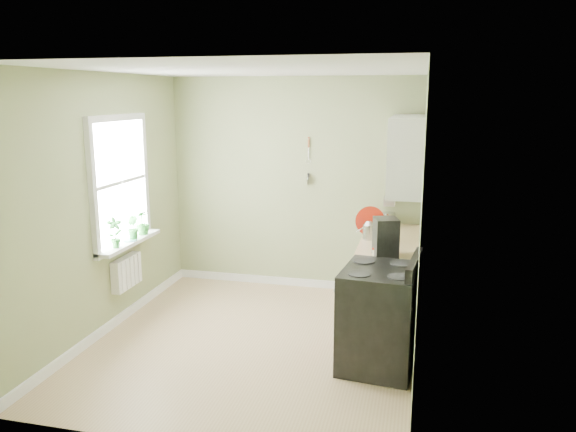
% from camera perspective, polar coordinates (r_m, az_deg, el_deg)
% --- Properties ---
extents(floor, '(3.20, 3.60, 0.02)m').
position_cam_1_polar(floor, '(5.90, -3.51, -12.71)').
color(floor, tan).
rests_on(floor, ground).
extents(ceiling, '(3.20, 3.60, 0.02)m').
position_cam_1_polar(ceiling, '(5.35, -3.90, 14.73)').
color(ceiling, white).
rests_on(ceiling, wall_back).
extents(wall_back, '(3.20, 0.02, 2.70)m').
position_cam_1_polar(wall_back, '(7.19, 0.56, 3.22)').
color(wall_back, '#929B6A').
rests_on(wall_back, floor).
extents(wall_left, '(0.02, 3.60, 2.70)m').
position_cam_1_polar(wall_left, '(6.13, -18.24, 1.04)').
color(wall_left, '#929B6A').
rests_on(wall_left, floor).
extents(wall_right, '(0.02, 3.60, 2.70)m').
position_cam_1_polar(wall_right, '(5.23, 13.42, -0.52)').
color(wall_right, '#929B6A').
rests_on(wall_right, floor).
extents(base_cabinets, '(0.60, 1.60, 0.87)m').
position_cam_1_polar(base_cabinets, '(6.44, 10.30, -6.42)').
color(base_cabinets, silver).
rests_on(base_cabinets, floor).
extents(countertop, '(0.64, 1.60, 0.04)m').
position_cam_1_polar(countertop, '(6.32, 10.36, -2.50)').
color(countertop, tan).
rests_on(countertop, base_cabinets).
extents(upper_cabinets, '(0.35, 1.40, 0.80)m').
position_cam_1_polar(upper_cabinets, '(6.24, 12.00, 6.22)').
color(upper_cabinets, silver).
rests_on(upper_cabinets, wall_right).
extents(window, '(0.06, 1.14, 1.44)m').
position_cam_1_polar(window, '(6.34, -16.74, 3.32)').
color(window, white).
rests_on(window, wall_left).
extents(window_sill, '(0.18, 1.14, 0.04)m').
position_cam_1_polar(window_sill, '(6.43, -15.81, -2.60)').
color(window_sill, white).
rests_on(window_sill, wall_left).
extents(radiator, '(0.12, 0.50, 0.35)m').
position_cam_1_polar(radiator, '(6.49, -16.09, -5.50)').
color(radiator, white).
rests_on(radiator, wall_left).
extents(wall_utensils, '(0.02, 0.14, 0.58)m').
position_cam_1_polar(wall_utensils, '(7.08, 2.09, 4.84)').
color(wall_utensils, tan).
rests_on(wall_utensils, wall_back).
extents(stove, '(0.75, 0.83, 1.06)m').
position_cam_1_polar(stove, '(5.30, 9.28, -10.10)').
color(stove, black).
rests_on(stove, floor).
extents(stand_mixer, '(0.19, 0.33, 0.38)m').
position_cam_1_polar(stand_mixer, '(7.00, 10.25, 0.47)').
color(stand_mixer, '#B2B2B7').
rests_on(stand_mixer, countertop).
extents(kettle, '(0.21, 0.12, 0.21)m').
position_cam_1_polar(kettle, '(6.23, 8.16, -1.44)').
color(kettle, silver).
rests_on(kettle, countertop).
extents(coffee_maker, '(0.28, 0.30, 0.39)m').
position_cam_1_polar(coffee_maker, '(5.59, 9.86, -2.26)').
color(coffee_maker, black).
rests_on(coffee_maker, countertop).
extents(red_tray, '(0.34, 0.16, 0.34)m').
position_cam_1_polar(red_tray, '(6.40, 8.35, -0.51)').
color(red_tray, '#A31B0B').
rests_on(red_tray, countertop).
extents(jar, '(0.07, 0.07, 0.08)m').
position_cam_1_polar(jar, '(5.63, 8.88, -3.62)').
color(jar, beige).
rests_on(jar, countertop).
extents(plant_a, '(0.20, 0.21, 0.33)m').
position_cam_1_polar(plant_a, '(6.13, -17.20, -1.62)').
color(plant_a, '#216623').
rests_on(plant_a, window_sill).
extents(plant_b, '(0.19, 0.18, 0.27)m').
position_cam_1_polar(plant_b, '(6.44, -15.54, -1.14)').
color(plant_b, '#216623').
rests_on(plant_b, window_sill).
extents(plant_c, '(0.21, 0.21, 0.28)m').
position_cam_1_polar(plant_c, '(6.65, -14.56, -0.64)').
color(plant_c, '#216623').
rests_on(plant_c, window_sill).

